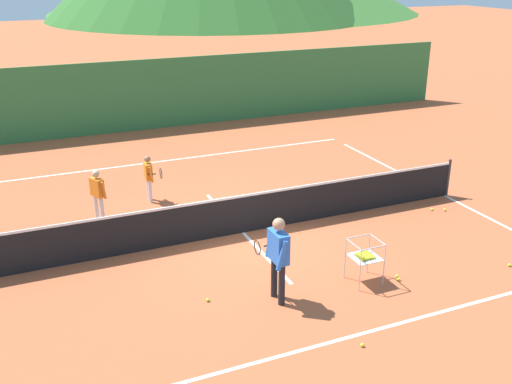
# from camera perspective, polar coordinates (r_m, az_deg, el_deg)

# --- Properties ---
(ground_plane) EXTENTS (120.00, 120.00, 0.00)m
(ground_plane) POSITION_cam_1_polar(r_m,az_deg,el_deg) (14.10, -1.28, -3.97)
(ground_plane) COLOR #B25633
(line_baseline_near) EXTENTS (12.12, 0.08, 0.01)m
(line_baseline_near) POSITION_cam_1_polar(r_m,az_deg,el_deg) (10.52, 8.52, -13.95)
(line_baseline_near) COLOR white
(line_baseline_near) RESTS_ON ground
(line_baseline_far) EXTENTS (12.12, 0.08, 0.01)m
(line_baseline_far) POSITION_cam_1_polar(r_m,az_deg,el_deg) (19.44, -7.98, 3.14)
(line_baseline_far) COLOR white
(line_baseline_far) RESTS_ON ground
(line_sideline_east) EXTENTS (0.08, 10.67, 0.01)m
(line_sideline_east) POSITION_cam_1_polar(r_m,az_deg,el_deg) (17.11, 17.90, -0.32)
(line_sideline_east) COLOR white
(line_sideline_east) RESTS_ON ground
(line_service_center) EXTENTS (0.08, 5.28, 0.01)m
(line_service_center) POSITION_cam_1_polar(r_m,az_deg,el_deg) (14.10, -1.28, -3.96)
(line_service_center) COLOR white
(line_service_center) RESTS_ON ground
(tennis_net) EXTENTS (12.30, 0.08, 1.05)m
(tennis_net) POSITION_cam_1_polar(r_m,az_deg,el_deg) (13.89, -1.30, -2.11)
(tennis_net) COLOR #333338
(tennis_net) RESTS_ON ground
(instructor) EXTENTS (0.44, 0.77, 1.72)m
(instructor) POSITION_cam_1_polar(r_m,az_deg,el_deg) (10.95, 2.14, -5.87)
(instructor) COLOR black
(instructor) RESTS_ON ground
(student_0) EXTENTS (0.36, 0.55, 1.33)m
(student_0) POSITION_cam_1_polar(r_m,az_deg,el_deg) (14.96, -15.19, 0.13)
(student_0) COLOR silver
(student_0) RESTS_ON ground
(student_1) EXTENTS (0.40, 0.63, 1.28)m
(student_1) POSITION_cam_1_polar(r_m,az_deg,el_deg) (15.92, -10.39, 1.73)
(student_1) COLOR silver
(student_1) RESTS_ON ground
(ball_cart) EXTENTS (0.58, 0.58, 0.90)m
(ball_cart) POSITION_cam_1_polar(r_m,az_deg,el_deg) (11.97, 10.54, -6.14)
(ball_cart) COLOR #B7B7BC
(ball_cart) RESTS_ON ground
(tennis_ball_0) EXTENTS (0.07, 0.07, 0.07)m
(tennis_ball_0) POSITION_cam_1_polar(r_m,az_deg,el_deg) (15.97, 16.76, -1.63)
(tennis_ball_0) COLOR yellow
(tennis_ball_0) RESTS_ON ground
(tennis_ball_1) EXTENTS (0.07, 0.07, 0.07)m
(tennis_ball_1) POSITION_cam_1_polar(r_m,az_deg,el_deg) (12.40, 13.73, -8.26)
(tennis_ball_1) COLOR yellow
(tennis_ball_1) RESTS_ON ground
(tennis_ball_2) EXTENTS (0.07, 0.07, 0.07)m
(tennis_ball_2) POSITION_cam_1_polar(r_m,az_deg,el_deg) (13.90, 1.31, -4.19)
(tennis_ball_2) COLOR yellow
(tennis_ball_2) RESTS_ON ground
(tennis_ball_3) EXTENTS (0.07, 0.07, 0.07)m
(tennis_ball_3) POSITION_cam_1_polar(r_m,az_deg,el_deg) (12.51, 13.57, -7.97)
(tennis_ball_3) COLOR yellow
(tennis_ball_3) RESTS_ON ground
(tennis_ball_4) EXTENTS (0.07, 0.07, 0.07)m
(tennis_ball_4) POSITION_cam_1_polar(r_m,az_deg,el_deg) (10.37, 10.31, -14.45)
(tennis_ball_4) COLOR yellow
(tennis_ball_4) RESTS_ON ground
(tennis_ball_5) EXTENTS (0.07, 0.07, 0.07)m
(tennis_ball_5) POSITION_cam_1_polar(r_m,az_deg,el_deg) (13.70, 23.46, -6.54)
(tennis_ball_5) COLOR yellow
(tennis_ball_5) RESTS_ON ground
(tennis_ball_6) EXTENTS (0.07, 0.07, 0.07)m
(tennis_ball_6) POSITION_cam_1_polar(r_m,az_deg,el_deg) (16.05, 17.92, -1.65)
(tennis_ball_6) COLOR yellow
(tennis_ball_6) RESTS_ON ground
(tennis_ball_8) EXTENTS (0.07, 0.07, 0.07)m
(tennis_ball_8) POSITION_cam_1_polar(r_m,az_deg,el_deg) (11.42, -4.73, -10.43)
(tennis_ball_8) COLOR yellow
(tennis_ball_8) RESTS_ON ground
(windscreen_fence) EXTENTS (26.67, 0.08, 2.68)m
(windscreen_fence) POSITION_cam_1_polar(r_m,az_deg,el_deg) (22.92, -10.95, 9.24)
(windscreen_fence) COLOR #33753D
(windscreen_fence) RESTS_ON ground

